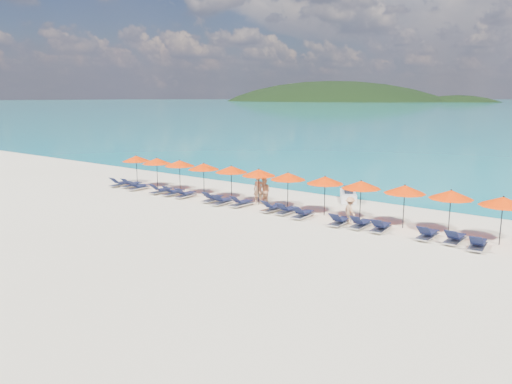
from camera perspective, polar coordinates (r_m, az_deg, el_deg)
The scene contains 37 objects.
ground at distance 26.77m, azimuth -3.94°, elevation -3.48°, with size 1400.00×1400.00×0.00m, color beige.
headland_main at distance 644.60m, azimuth 8.27°, elevation 6.83°, with size 374.00×242.00×126.50m.
headland_small at distance 604.43m, azimuth 21.77°, elevation 6.19°, with size 162.00×126.00×85.50m.
jetski at distance 32.54m, azimuth 10.50°, elevation -0.40°, with size 2.06×2.61×0.88m.
beachgoer_a at distance 31.26m, azimuth 0.29°, elevation 0.27°, with size 0.64×0.42×1.74m, color tan.
beachgoer_b at distance 30.85m, azimuth 0.97°, elevation 0.07°, with size 0.82×0.47×1.69m, color tan.
beachgoer_c at distance 26.68m, azimuth 10.71°, elevation -2.10°, with size 0.94×0.43×1.45m, color tan.
umbrella_0 at distance 38.69m, azimuth -13.53°, elevation 3.74°, with size 2.10×2.10×2.28m.
umbrella_1 at distance 36.92m, azimuth -11.28°, elevation 3.50°, with size 2.10×2.10×2.28m.
umbrella_2 at distance 35.38m, azimuth -8.74°, elevation 3.27°, with size 2.10×2.10×2.28m.
umbrella_3 at distance 33.55m, azimuth -6.01°, elevation 2.92°, with size 2.10×2.10×2.28m.
umbrella_4 at distance 32.13m, azimuth -2.84°, elevation 2.62°, with size 2.10×2.10×2.28m.
umbrella_5 at distance 30.69m, azimuth 0.31°, elevation 2.24°, with size 2.10×2.10×2.28m.
umbrella_6 at distance 29.32m, azimuth 3.67°, elevation 1.81°, with size 2.10×2.10×2.28m.
umbrella_7 at distance 28.16m, azimuth 7.90°, elevation 1.35°, with size 2.10×2.10×2.28m.
umbrella_8 at distance 27.05m, azimuth 11.92°, elevation 0.82°, with size 2.10×2.10×2.28m.
umbrella_9 at distance 26.24m, azimuth 16.64°, elevation 0.29°, with size 2.10×2.10×2.28m.
umbrella_10 at distance 25.59m, azimuth 21.40°, elevation -0.27°, with size 2.10×2.10×2.28m.
umbrella_11 at distance 24.87m, azimuth 26.41°, elevation -0.97°, with size 2.10×2.10×2.28m.
lounger_0 at distance 38.57m, azimuth -15.29°, elevation 0.96°, with size 0.74×1.74×0.66m.
lounger_1 at distance 37.93m, azimuth -14.05°, elevation 0.86°, with size 0.76×1.74×0.66m.
lounger_2 at distance 36.82m, azimuth -13.33°, elevation 0.59°, with size 0.70×1.73×0.66m.
lounger_3 at distance 35.10m, azimuth -10.86°, elevation 0.19°, with size 0.66×1.71×0.66m.
lounger_4 at distance 34.27m, azimuth -9.44°, elevation -0.02°, with size 0.68×1.72×0.66m.
lounger_5 at distance 33.41m, azimuth -8.11°, elevation -0.26°, with size 0.74×1.74×0.66m.
lounger_6 at distance 31.87m, azimuth -4.99°, elevation -0.73°, with size 0.75×1.74×0.66m.
lounger_7 at distance 31.03m, azimuth -3.86°, elevation -1.03°, with size 0.69×1.72×0.66m.
lounger_8 at distance 30.46m, azimuth -1.72°, elevation -1.24°, with size 0.70×1.73×0.66m.
lounger_9 at distance 29.11m, azimuth 1.91°, elevation -1.81°, with size 0.76×1.75×0.66m.
lounger_10 at distance 28.55m, azimuth 3.56°, elevation -2.08°, with size 0.67×1.72×0.66m.
lounger_11 at distance 27.71m, azimuth 5.34°, elevation -2.51°, with size 0.73×1.74×0.66m.
lounger_12 at distance 26.43m, azimuth 9.55°, elevation -3.28°, with size 0.67×1.72×0.66m.
lounger_13 at distance 26.09m, azimuth 11.88°, elevation -3.55°, with size 0.63×1.70×0.66m.
lounger_14 at distance 25.66m, azimuth 14.05°, elevation -3.89°, with size 0.78×1.75×0.66m.
lounger_15 at distance 24.94m, azimuth 19.00°, elevation -4.59°, with size 0.64×1.71×0.66m.
lounger_16 at distance 24.69m, azimuth 21.77°, elevation -4.93°, with size 0.64×1.71×0.66m.
lounger_17 at distance 24.12m, azimuth 24.01°, elevation -5.47°, with size 0.78×1.75×0.66m.
Camera 1 is at (17.31, -19.32, 6.64)m, focal length 35.00 mm.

